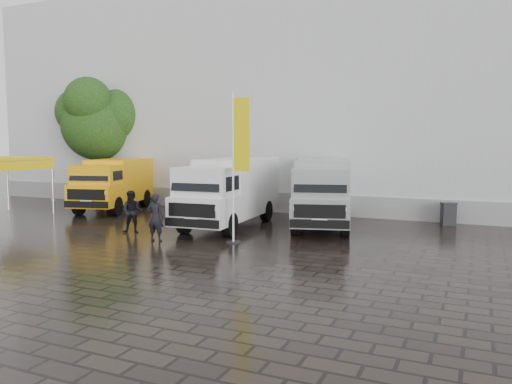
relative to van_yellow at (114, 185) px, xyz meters
The scene contains 12 objects.
ground 10.47m from the van_yellow, 29.66° to the right, with size 120.00×120.00×0.00m, color black.
exhibition_hall 16.17m from the van_yellow, 44.57° to the left, with size 44.00×16.00×12.00m, color silver.
hall_plinth 11.41m from the van_yellow, 14.30° to the left, with size 44.00×0.15×1.00m, color gray.
van_yellow is the anchor object (origin of this frame).
van_white 7.92m from the van_yellow, 14.45° to the right, with size 2.16×6.48×2.81m, color white, non-canonical shape.
van_silver 11.20m from the van_yellow, ahead, with size 2.13×6.39×2.77m, color #A9ACAD, non-canonical shape.
canopy_tent 5.34m from the van_yellow, 133.77° to the right, with size 3.33×3.33×2.79m.
flagpole 10.82m from the van_yellow, 27.11° to the right, with size 0.88×0.50×5.21m.
tree 5.61m from the van_yellow, 140.65° to the left, with size 4.12×4.17×7.39m.
wheelie_bin 16.13m from the van_yellow, ahead, with size 0.58×0.58×0.96m, color black.
person_front 8.88m from the van_yellow, 40.71° to the right, with size 0.62×0.41×1.70m, color black.
person_tent 6.92m from the van_yellow, 44.25° to the right, with size 0.80×0.62×1.64m, color black.
Camera 1 is at (8.12, -15.07, 3.50)m, focal length 35.00 mm.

